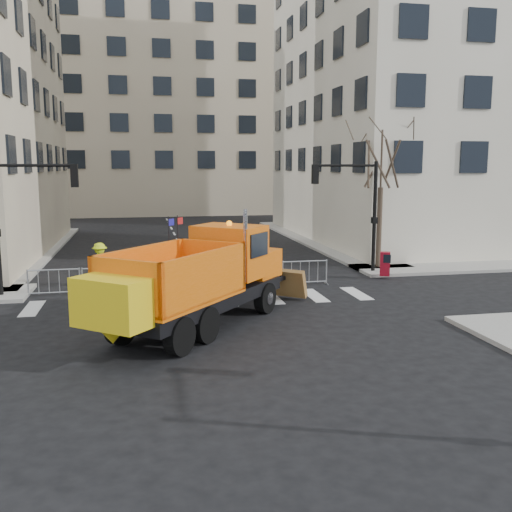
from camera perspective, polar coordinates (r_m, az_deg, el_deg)
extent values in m
plane|color=black|center=(17.08, -2.58, -8.67)|extent=(120.00, 120.00, 0.00)
cube|color=gray|center=(25.23, -5.57, -2.72)|extent=(64.00, 5.00, 0.15)
cube|color=beige|center=(45.53, 20.08, 22.23)|extent=(22.00, 22.00, 32.00)
cube|color=#BBAA8F|center=(68.47, -9.64, 14.60)|extent=(30.00, 18.00, 24.00)
cylinder|color=black|center=(27.95, 11.76, 3.72)|extent=(0.18, 0.18, 5.40)
cube|color=black|center=(18.50, -5.64, -4.27)|extent=(6.34, 7.02, 0.45)
cylinder|color=black|center=(21.27, -4.12, -3.60)|extent=(0.97, 1.07, 1.10)
cylinder|color=black|center=(20.27, 0.93, -4.21)|extent=(0.97, 1.07, 1.10)
cylinder|color=black|center=(18.19, -10.67, -5.92)|extent=(0.97, 1.07, 1.10)
cylinder|color=black|center=(16.99, -5.08, -6.86)|extent=(0.97, 1.07, 1.10)
cylinder|color=black|center=(17.23, -13.37, -6.85)|extent=(0.97, 1.07, 1.10)
cylinder|color=black|center=(15.97, -7.64, -7.95)|extent=(0.97, 1.07, 1.10)
cube|color=orange|center=(21.05, -0.87, -0.66)|extent=(2.64, 2.57, 1.00)
cube|color=orange|center=(19.84, -2.68, 0.49)|extent=(2.79, 2.69, 1.80)
cylinder|color=silver|center=(18.63, -1.08, 1.03)|extent=(0.14, 0.14, 2.40)
cube|color=orange|center=(17.16, -8.27, -1.78)|extent=(4.72, 4.98, 1.65)
cube|color=yellow|center=(15.18, -14.27, -4.55)|extent=(2.18, 2.04, 1.30)
cube|color=brown|center=(22.71, 1.20, -2.51)|extent=(2.84, 2.47, 1.12)
imported|color=black|center=(22.21, -0.49, -2.34)|extent=(0.66, 0.50, 1.63)
imported|color=black|center=(22.60, -1.91, -1.61)|extent=(1.19, 1.05, 2.05)
imported|color=black|center=(23.14, -2.65, -1.45)|extent=(1.18, 1.14, 1.98)
imported|color=#DCF31C|center=(25.48, -15.32, -0.69)|extent=(1.31, 1.19, 1.77)
cube|color=maroon|center=(27.01, 12.77, -0.77)|extent=(0.57, 0.55, 1.10)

